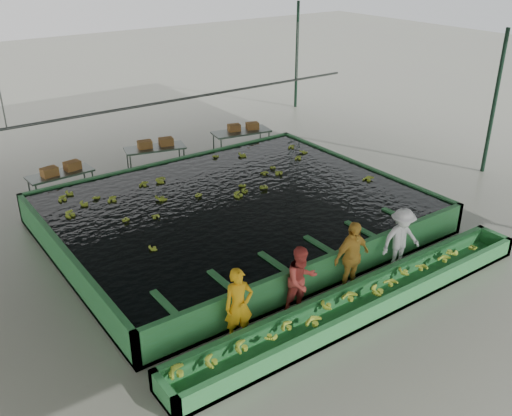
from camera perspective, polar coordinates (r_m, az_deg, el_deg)
ground at (r=15.54m, az=1.07°, el=-3.98°), size 80.00×80.00×0.00m
shed_roof at (r=13.80m, az=1.25°, el=14.43°), size 20.00×22.00×0.04m
shed_posts at (r=14.48m, az=1.15°, el=4.68°), size 20.00×22.00×5.00m
flotation_tank at (r=16.42m, az=-2.03°, el=-0.52°), size 10.00×8.00×0.90m
tank_water at (r=16.25m, az=-2.05°, el=0.75°), size 9.70×7.70×0.00m
sorting_trough at (r=13.14m, az=10.59°, el=-9.24°), size 10.00×1.00×0.50m
cableway_rail at (r=18.39m, az=-8.32°, el=10.58°), size 0.08×0.08×14.00m
rail_hanger_left at (r=16.55m, az=-24.25°, el=10.56°), size 0.04×0.04×2.00m
rail_hanger_right at (r=20.88m, az=4.14°, el=15.35°), size 0.04×0.04×2.00m
worker_a at (r=11.79m, az=-1.74°, el=-9.73°), size 0.70×0.55×1.68m
worker_b at (r=12.64m, az=4.56°, el=-7.25°), size 0.84×0.67×1.65m
worker_c at (r=13.49m, az=9.55°, el=-4.87°), size 1.07×0.46×1.81m
worker_d at (r=14.66m, az=14.32°, el=-3.06°), size 1.18×0.83×1.66m
packing_table_left at (r=19.20m, az=-18.83°, el=2.07°), size 2.06×0.92×0.92m
packing_table_mid at (r=20.65m, az=-9.98°, el=4.76°), size 2.24×1.34×0.95m
packing_table_right at (r=21.96m, az=-1.47°, el=6.47°), size 2.32×1.25×1.00m
box_stack_left at (r=19.04m, az=-18.86°, el=3.37°), size 1.30×0.55×0.27m
box_stack_mid at (r=20.54m, az=-9.99°, el=6.07°), size 1.29×0.59×0.27m
box_stack_right at (r=21.93m, az=-1.28°, el=7.81°), size 1.23×0.66×0.26m
floating_bananas at (r=16.87m, az=-3.56°, el=1.67°), size 8.92×6.08×0.12m
trough_bananas at (r=13.06m, az=10.64°, el=-8.69°), size 8.35×0.56×0.11m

